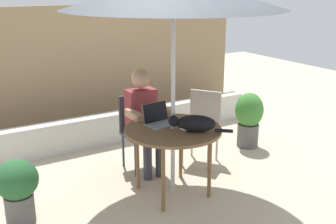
{
  "coord_description": "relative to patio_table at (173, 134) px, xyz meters",
  "views": [
    {
      "loc": [
        -2.11,
        -3.46,
        2.19
      ],
      "look_at": [
        0.0,
        0.1,
        0.89
      ],
      "focal_mm": 44.4,
      "sensor_mm": 36.0,
      "label": 1
    }
  ],
  "objects": [
    {
      "name": "laptop",
      "position": [
        -0.06,
        0.21,
        0.13
      ],
      "size": [
        0.33,
        0.28,
        0.21
      ],
      "color": "gray",
      "rests_on": "patio_table"
    },
    {
      "name": "potted_plant_near_fence",
      "position": [
        1.6,
        0.62,
        -0.26
      ],
      "size": [
        0.39,
        0.39,
        0.77
      ],
      "color": "#595654",
      "rests_on": "ground"
    },
    {
      "name": "chair_empty",
      "position": [
        0.77,
        0.55,
        -0.15
      ],
      "size": [
        0.56,
        0.56,
        0.9
      ],
      "color": "#B2A899",
      "rests_on": "ground"
    },
    {
      "name": "ground_plane",
      "position": [
        0.0,
        0.0,
        -0.68
      ],
      "size": [
        14.0,
        14.0,
        0.0
      ],
      "primitive_type": "plane",
      "color": "#BCAD93"
    },
    {
      "name": "cat",
      "position": [
        0.13,
        -0.18,
        0.15
      ],
      "size": [
        0.54,
        0.44,
        0.17
      ],
      "color": "black",
      "rests_on": "patio_table"
    },
    {
      "name": "chair_occupied",
      "position": [
        0.0,
        0.81,
        -0.15
      ],
      "size": [
        0.4,
        0.4,
        0.9
      ],
      "color": "#33383F",
      "rests_on": "ground"
    },
    {
      "name": "fence_back",
      "position": [
        0.0,
        2.47,
        0.26
      ],
      "size": [
        5.16,
        0.08,
        1.88
      ],
      "primitive_type": "cube",
      "color": "#937756",
      "rests_on": "ground"
    },
    {
      "name": "potted_plant_by_chair",
      "position": [
        -1.55,
        0.22,
        -0.31
      ],
      "size": [
        0.4,
        0.4,
        0.65
      ],
      "color": "#595654",
      "rests_on": "ground"
    },
    {
      "name": "person_seated",
      "position": [
        0.0,
        0.65,
        0.02
      ],
      "size": [
        0.48,
        0.48,
        1.24
      ],
      "color": "maroon",
      "rests_on": "ground"
    },
    {
      "name": "patio_table",
      "position": [
        0.0,
        0.0,
        0.0
      ],
      "size": [
        1.02,
        1.02,
        0.74
      ],
      "color": "brown",
      "rests_on": "ground"
    },
    {
      "name": "planter_wall_low",
      "position": [
        0.0,
        1.72,
        -0.47
      ],
      "size": [
        4.65,
        0.2,
        0.43
      ],
      "primitive_type": "cube",
      "color": "beige",
      "rests_on": "ground"
    }
  ]
}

